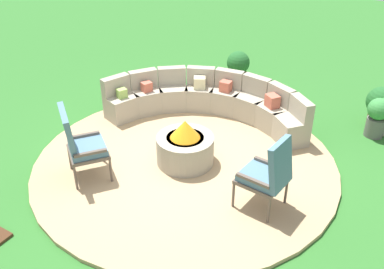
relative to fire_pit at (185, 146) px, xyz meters
name	(u,v)px	position (x,y,z in m)	size (l,w,h in m)	color
ground_plane	(185,165)	(0.00, 0.00, -0.34)	(24.00, 24.00, 0.00)	#2D6B28
patio_circle	(185,163)	(0.00, 0.00, -0.31)	(4.67, 4.67, 0.06)	tan
fire_pit	(185,146)	(0.00, 0.00, 0.00)	(0.88, 0.88, 0.73)	#9E937F
curved_stone_bench	(209,102)	(-0.40, 1.45, 0.02)	(3.53, 1.78, 0.77)	#9E937F
lounge_chair_front_left	(80,143)	(-1.07, -1.09, 0.30)	(0.78, 0.81, 1.16)	brown
lounge_chair_front_right	(268,173)	(1.48, -0.35, 0.27)	(0.66, 0.58, 1.07)	brown
potted_plant_0	(238,67)	(-0.62, 3.06, 0.07)	(0.47, 0.47, 0.76)	brown
potted_plant_1	(381,104)	(2.27, 2.89, 0.05)	(0.53, 0.53, 0.71)	brown
potted_plant_2	(377,116)	(2.31, 2.44, 0.04)	(0.38, 0.38, 0.70)	#605B56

